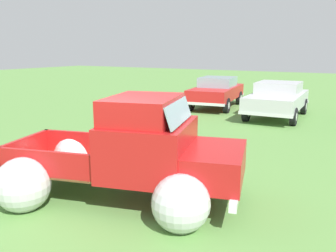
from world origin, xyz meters
The scene contains 6 objects.
ground_plane centered at (0.00, 0.00, 0.00)m, with size 80.00×80.00×0.00m, color #609347.
vintage_pickup_truck centered at (0.37, 0.10, 0.76)m, with size 4.96×3.66×1.96m.
show_car_0 centered at (-2.56, 10.78, 0.78)m, with size 2.39×4.40×1.43m.
show_car_1 centered at (0.58, 9.64, 0.78)m, with size 2.12×4.26×1.43m.
lane_cone_0 centered at (-0.54, 2.62, 0.31)m, with size 0.36×0.36×0.63m.
lane_cone_1 centered at (0.17, 2.79, 0.31)m, with size 0.36×0.36×0.63m.
Camera 1 is at (4.05, -4.95, 2.73)m, focal length 38.09 mm.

